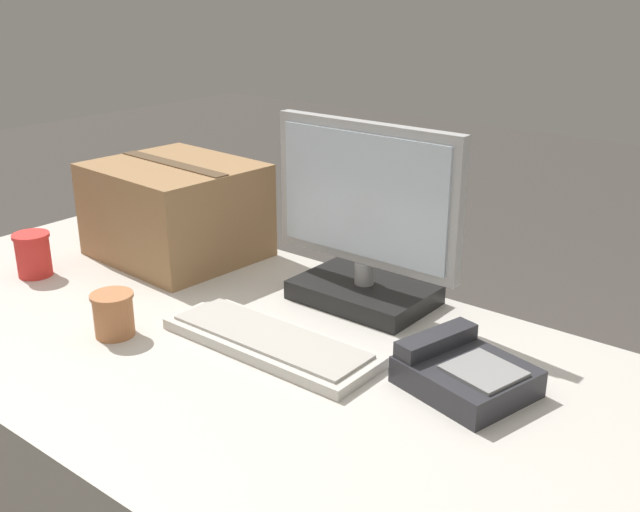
{
  "coord_description": "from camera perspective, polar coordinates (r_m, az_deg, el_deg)",
  "views": [
    {
      "loc": [
        1.03,
        -0.94,
        1.44
      ],
      "look_at": [
        0.14,
        0.17,
        0.9
      ],
      "focal_mm": 42.0,
      "sensor_mm": 36.0,
      "label": 1
    }
  ],
  "objects": [
    {
      "name": "cardboard_box",
      "position": [
        1.95,
        -10.92,
        3.45
      ],
      "size": [
        0.41,
        0.36,
        0.24
      ],
      "rotation": [
        0.0,
        0.0,
        -0.06
      ],
      "color": "#9E754C",
      "rests_on": "office_desk"
    },
    {
      "name": "paper_cup_left",
      "position": [
        1.93,
        -21.01,
        0.11
      ],
      "size": [
        0.09,
        0.09,
        0.11
      ],
      "color": "red",
      "rests_on": "office_desk"
    },
    {
      "name": "office_desk",
      "position": [
        1.75,
        -7.39,
        -16.84
      ],
      "size": [
        1.8,
        0.9,
        0.75
      ],
      "color": "beige",
      "rests_on": "ground_plane"
    },
    {
      "name": "desk_phone",
      "position": [
        1.36,
        10.88,
        -8.7
      ],
      "size": [
        0.24,
        0.22,
        0.08
      ],
      "rotation": [
        0.0,
        0.0,
        -0.24
      ],
      "color": "#2D2D33",
      "rests_on": "office_desk"
    },
    {
      "name": "paper_cup_right",
      "position": [
        1.56,
        -15.46,
        -4.31
      ],
      "size": [
        0.09,
        0.09,
        0.09
      ],
      "color": "#BC7547",
      "rests_on": "office_desk"
    },
    {
      "name": "keyboard",
      "position": [
        1.48,
        -3.84,
        -6.5
      ],
      "size": [
        0.46,
        0.16,
        0.03
      ],
      "rotation": [
        0.0,
        0.0,
        -0.0
      ],
      "color": "beige",
      "rests_on": "office_desk"
    },
    {
      "name": "monitor",
      "position": [
        1.62,
        3.45,
        1.88
      ],
      "size": [
        0.46,
        0.2,
        0.4
      ],
      "color": "black",
      "rests_on": "office_desk"
    }
  ]
}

